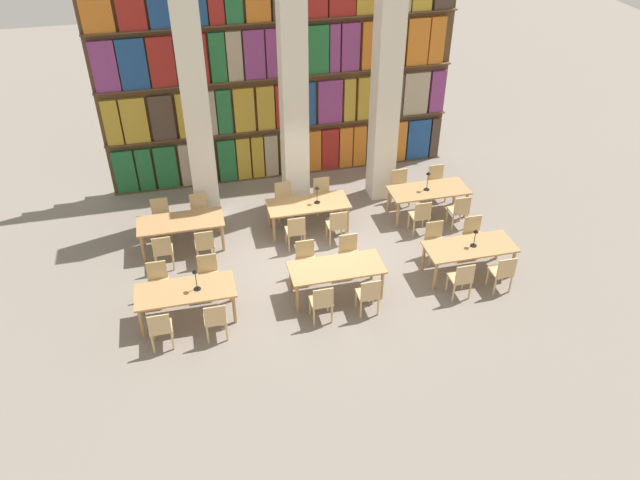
# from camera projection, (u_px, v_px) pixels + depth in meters

# --- Properties ---
(ground_plane) EXTENTS (40.00, 40.00, 0.00)m
(ground_plane) POSITION_uv_depth(u_px,v_px,m) (319.00, 261.00, 13.93)
(ground_plane) COLOR gray
(bookshelf_bank) EXTENTS (9.03, 0.35, 5.50)m
(bookshelf_bank) POSITION_uv_depth(u_px,v_px,m) (281.00, 80.00, 15.64)
(bookshelf_bank) COLOR brown
(bookshelf_bank) RESTS_ON ground_plane
(pillar_left) EXTENTS (0.59, 0.59, 6.00)m
(pillar_left) POSITION_uv_depth(u_px,v_px,m) (195.00, 101.00, 13.73)
(pillar_left) COLOR silver
(pillar_left) RESTS_ON ground_plane
(pillar_center) EXTENTS (0.59, 0.59, 6.00)m
(pillar_center) POSITION_uv_depth(u_px,v_px,m) (293.00, 92.00, 14.15)
(pillar_center) COLOR silver
(pillar_center) RESTS_ON ground_plane
(pillar_right) EXTENTS (0.59, 0.59, 6.00)m
(pillar_right) POSITION_uv_depth(u_px,v_px,m) (386.00, 83.00, 14.57)
(pillar_right) COLOR silver
(pillar_right) RESTS_ON ground_plane
(reading_table_0) EXTENTS (1.92, 0.82, 0.73)m
(reading_table_0) POSITION_uv_depth(u_px,v_px,m) (186.00, 293.00, 12.02)
(reading_table_0) COLOR tan
(reading_table_0) RESTS_ON ground_plane
(chair_0) EXTENTS (0.42, 0.40, 0.90)m
(chair_0) POSITION_uv_depth(u_px,v_px,m) (160.00, 328.00, 11.46)
(chair_0) COLOR tan
(chair_0) RESTS_ON ground_plane
(chair_1) EXTENTS (0.42, 0.40, 0.90)m
(chair_1) POSITION_uv_depth(u_px,v_px,m) (158.00, 281.00, 12.57)
(chair_1) COLOR tan
(chair_1) RESTS_ON ground_plane
(chair_2) EXTENTS (0.42, 0.40, 0.90)m
(chair_2) POSITION_uv_depth(u_px,v_px,m) (215.00, 319.00, 11.66)
(chair_2) COLOR tan
(chair_2) RESTS_ON ground_plane
(chair_3) EXTENTS (0.42, 0.40, 0.90)m
(chair_3) POSITION_uv_depth(u_px,v_px,m) (209.00, 274.00, 12.76)
(chair_3) COLOR tan
(chair_3) RESTS_ON ground_plane
(desk_lamp_0) EXTENTS (0.14, 0.14, 0.48)m
(desk_lamp_0) POSITION_uv_depth(u_px,v_px,m) (195.00, 276.00, 11.81)
(desk_lamp_0) COLOR black
(desk_lamp_0) RESTS_ON reading_table_0
(reading_table_1) EXTENTS (1.92, 0.82, 0.73)m
(reading_table_1) POSITION_uv_depth(u_px,v_px,m) (336.00, 270.00, 12.61)
(reading_table_1) COLOR tan
(reading_table_1) RESTS_ON ground_plane
(chair_4) EXTENTS (0.42, 0.40, 0.90)m
(chair_4) POSITION_uv_depth(u_px,v_px,m) (322.00, 302.00, 12.06)
(chair_4) COLOR tan
(chair_4) RESTS_ON ground_plane
(chair_5) EXTENTS (0.42, 0.40, 0.90)m
(chair_5) POSITION_uv_depth(u_px,v_px,m) (306.00, 259.00, 13.16)
(chair_5) COLOR tan
(chair_5) RESTS_ON ground_plane
(chair_6) EXTENTS (0.42, 0.40, 0.90)m
(chair_6) POSITION_uv_depth(u_px,v_px,m) (369.00, 294.00, 12.24)
(chair_6) COLOR tan
(chair_6) RESTS_ON ground_plane
(chair_7) EXTENTS (0.42, 0.40, 0.90)m
(chair_7) POSITION_uv_depth(u_px,v_px,m) (349.00, 253.00, 13.35)
(chair_7) COLOR tan
(chair_7) RESTS_ON ground_plane
(reading_table_2) EXTENTS (1.92, 0.82, 0.73)m
(reading_table_2) POSITION_uv_depth(u_px,v_px,m) (470.00, 249.00, 13.20)
(reading_table_2) COLOR tan
(reading_table_2) RESTS_ON ground_plane
(chair_8) EXTENTS (0.42, 0.40, 0.90)m
(chair_8) POSITION_uv_depth(u_px,v_px,m) (461.00, 278.00, 12.65)
(chair_8) COLOR tan
(chair_8) RESTS_ON ground_plane
(chair_9) EXTENTS (0.42, 0.40, 0.90)m
(chair_9) POSITION_uv_depth(u_px,v_px,m) (435.00, 240.00, 13.75)
(chair_9) COLOR tan
(chair_9) RESTS_ON ground_plane
(chair_10) EXTENTS (0.42, 0.40, 0.90)m
(chair_10) POSITION_uv_depth(u_px,v_px,m) (502.00, 272.00, 12.82)
(chair_10) COLOR tan
(chair_10) RESTS_ON ground_plane
(chair_11) EXTENTS (0.42, 0.40, 0.90)m
(chair_11) POSITION_uv_depth(u_px,v_px,m) (473.00, 234.00, 13.92)
(chair_11) COLOR tan
(chair_11) RESTS_ON ground_plane
(desk_lamp_1) EXTENTS (0.14, 0.14, 0.42)m
(desk_lamp_1) POSITION_uv_depth(u_px,v_px,m) (475.00, 235.00, 13.00)
(desk_lamp_1) COLOR black
(desk_lamp_1) RESTS_ON reading_table_2
(reading_table_3) EXTENTS (1.92, 0.82, 0.73)m
(reading_table_3) POSITION_uv_depth(u_px,v_px,m) (181.00, 224.00, 13.98)
(reading_table_3) COLOR tan
(reading_table_3) RESTS_ON ground_plane
(chair_12) EXTENTS (0.42, 0.40, 0.90)m
(chair_12) POSITION_uv_depth(u_px,v_px,m) (163.00, 250.00, 13.44)
(chair_12) COLOR tan
(chair_12) RESTS_ON ground_plane
(chair_13) EXTENTS (0.42, 0.40, 0.90)m
(chair_13) POSITION_uv_depth(u_px,v_px,m) (161.00, 216.00, 14.54)
(chair_13) COLOR tan
(chair_13) RESTS_ON ground_plane
(chair_14) EXTENTS (0.42, 0.40, 0.90)m
(chair_14) POSITION_uv_depth(u_px,v_px,m) (205.00, 244.00, 13.61)
(chair_14) COLOR tan
(chair_14) RESTS_ON ground_plane
(chair_15) EXTENTS (0.42, 0.40, 0.90)m
(chair_15) POSITION_uv_depth(u_px,v_px,m) (200.00, 211.00, 14.71)
(chair_15) COLOR tan
(chair_15) RESTS_ON ground_plane
(reading_table_4) EXTENTS (1.92, 0.82, 0.73)m
(reading_table_4) POSITION_uv_depth(u_px,v_px,m) (308.00, 206.00, 14.59)
(reading_table_4) COLOR tan
(reading_table_4) RESTS_ON ground_plane
(chair_16) EXTENTS (0.42, 0.40, 0.90)m
(chair_16) POSITION_uv_depth(u_px,v_px,m) (296.00, 231.00, 14.05)
(chair_16) COLOR tan
(chair_16) RESTS_ON ground_plane
(chair_17) EXTENTS (0.42, 0.40, 0.90)m
(chair_17) POSITION_uv_depth(u_px,v_px,m) (284.00, 199.00, 15.15)
(chair_17) COLOR tan
(chair_17) RESTS_ON ground_plane
(chair_18) EXTENTS (0.42, 0.40, 0.90)m
(chair_18) POSITION_uv_depth(u_px,v_px,m) (337.00, 225.00, 14.23)
(chair_18) COLOR tan
(chair_18) RESTS_ON ground_plane
(chair_19) EXTENTS (0.42, 0.40, 0.90)m
(chair_19) POSITION_uv_depth(u_px,v_px,m) (322.00, 194.00, 15.33)
(chair_19) COLOR tan
(chair_19) RESTS_ON ground_plane
(desk_lamp_2) EXTENTS (0.14, 0.14, 0.45)m
(desk_lamp_2) POSITION_uv_depth(u_px,v_px,m) (317.00, 192.00, 14.39)
(desk_lamp_2) COLOR black
(desk_lamp_2) RESTS_ON reading_table_4
(reading_table_5) EXTENTS (1.92, 0.82, 0.73)m
(reading_table_5) POSITION_uv_depth(u_px,v_px,m) (428.00, 192.00, 15.11)
(reading_table_5) COLOR tan
(reading_table_5) RESTS_ON ground_plane
(chair_20) EXTENTS (0.42, 0.40, 0.90)m
(chair_20) POSITION_uv_depth(u_px,v_px,m) (420.00, 215.00, 14.56)
(chair_20) COLOR tan
(chair_20) RESTS_ON ground_plane
(chair_21) EXTENTS (0.42, 0.40, 0.90)m
(chair_21) POSITION_uv_depth(u_px,v_px,m) (400.00, 186.00, 15.66)
(chair_21) COLOR tan
(chair_21) RESTS_ON ground_plane
(chair_22) EXTENTS (0.42, 0.40, 0.90)m
(chair_22) POSITION_uv_depth(u_px,v_px,m) (459.00, 210.00, 14.75)
(chair_22) COLOR tan
(chair_22) RESTS_ON ground_plane
(chair_23) EXTENTS (0.42, 0.40, 0.90)m
(chair_23) POSITION_uv_depth(u_px,v_px,m) (437.00, 181.00, 15.85)
(chair_23) COLOR tan
(chair_23) RESTS_ON ground_plane
(desk_lamp_3) EXTENTS (0.14, 0.14, 0.50)m
(desk_lamp_3) POSITION_uv_depth(u_px,v_px,m) (428.00, 178.00, 14.85)
(desk_lamp_3) COLOR black
(desk_lamp_3) RESTS_ON reading_table_5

